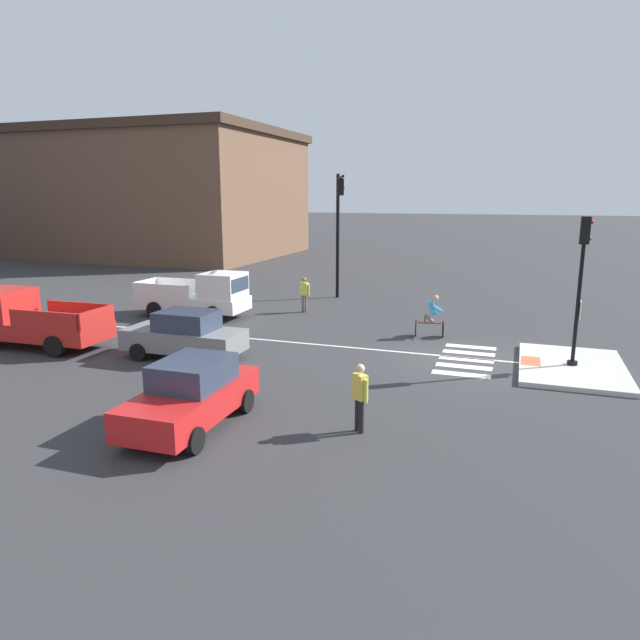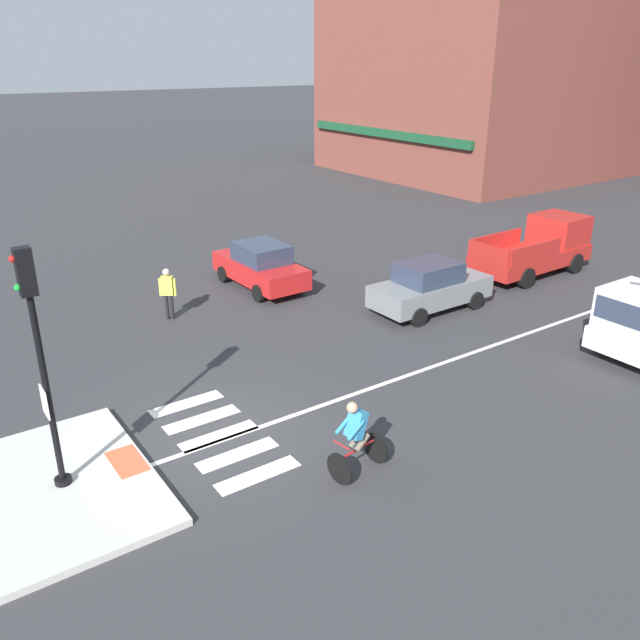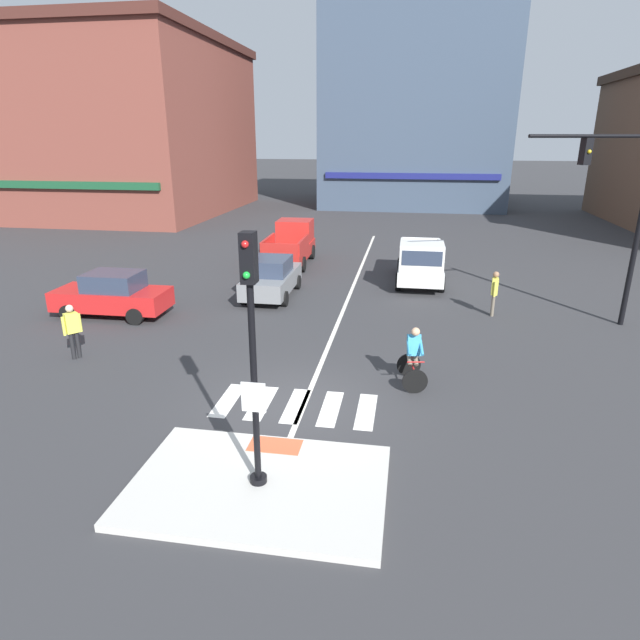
{
  "view_description": "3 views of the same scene",
  "coord_description": "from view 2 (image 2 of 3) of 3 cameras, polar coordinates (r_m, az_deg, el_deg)",
  "views": [
    {
      "loc": [
        -19.34,
        -1.52,
        5.49
      ],
      "look_at": [
        -0.77,
        4.98,
        1.17
      ],
      "focal_mm": 32.21,
      "sensor_mm": 36.0,
      "label": 1
    },
    {
      "loc": [
        11.26,
        -5.13,
        7.77
      ],
      "look_at": [
        -0.52,
        3.06,
        1.87
      ],
      "focal_mm": 36.22,
      "sensor_mm": 36.0,
      "label": 2
    },
    {
      "loc": [
        2.54,
        -11.44,
        6.26
      ],
      "look_at": [
        0.03,
        3.42,
        1.06
      ],
      "focal_mm": 29.88,
      "sensor_mm": 36.0,
      "label": 3
    }
  ],
  "objects": [
    {
      "name": "ground_plane",
      "position": [
        14.61,
        -8.84,
        -10.07
      ],
      "size": [
        300.0,
        300.0,
        0.0
      ],
      "primitive_type": "plane",
      "color": "#333335"
    },
    {
      "name": "traffic_island",
      "position": [
        13.76,
        -21.66,
        -13.48
      ],
      "size": [
        4.76,
        3.2,
        0.15
      ],
      "primitive_type": "cube",
      "color": "beige",
      "rests_on": "ground"
    },
    {
      "name": "tactile_pad_front",
      "position": [
        13.94,
        -16.67,
        -11.85
      ],
      "size": [
        1.1,
        0.6,
        0.01
      ],
      "primitive_type": "cube",
      "color": "#DB5B38",
      "rests_on": "traffic_island"
    },
    {
      "name": "signal_pole",
      "position": [
        12.37,
        -23.58,
        -2.45
      ],
      "size": [
        0.44,
        0.38,
        4.69
      ],
      "color": "black",
      "rests_on": "traffic_island"
    },
    {
      "name": "crosswalk_stripe_a",
      "position": [
        15.98,
        -11.72,
        -7.24
      ],
      "size": [
        0.44,
        1.8,
        0.01
      ],
      "primitive_type": "cube",
      "color": "silver",
      "rests_on": "ground"
    },
    {
      "name": "crosswalk_stripe_b",
      "position": [
        15.28,
        -10.39,
        -8.6
      ],
      "size": [
        0.44,
        1.8,
        0.01
      ],
      "primitive_type": "cube",
      "color": "silver",
      "rests_on": "ground"
    },
    {
      "name": "crosswalk_stripe_c",
      "position": [
        14.6,
        -8.92,
        -10.09
      ],
      "size": [
        0.44,
        1.8,
        0.01
      ],
      "primitive_type": "cube",
      "color": "silver",
      "rests_on": "ground"
    },
    {
      "name": "crosswalk_stripe_d",
      "position": [
        13.94,
        -7.3,
        -11.7
      ],
      "size": [
        0.44,
        1.8,
        0.01
      ],
      "primitive_type": "cube",
      "color": "silver",
      "rests_on": "ground"
    },
    {
      "name": "crosswalk_stripe_e",
      "position": [
        13.31,
        -5.5,
        -13.47
      ],
      "size": [
        0.44,
        1.8,
        0.01
      ],
      "primitive_type": "cube",
      "color": "silver",
      "rests_on": "ground"
    },
    {
      "name": "lane_centre_line",
      "position": [
        20.29,
        17.54,
        -1.26
      ],
      "size": [
        0.14,
        28.0,
        0.01
      ],
      "primitive_type": "cube",
      "color": "silver",
      "rests_on": "ground"
    },
    {
      "name": "building_far_block",
      "position": [
        50.69,
        15.6,
        20.76
      ],
      "size": [
        17.26,
        21.07,
        14.04
      ],
      "color": "brown",
      "rests_on": "ground"
    },
    {
      "name": "car_red_cross_left",
      "position": [
        23.21,
        -5.29,
        4.8
      ],
      "size": [
        4.12,
        1.89,
        1.64
      ],
      "color": "red",
      "rests_on": "ground"
    },
    {
      "name": "car_grey_westbound_far",
      "position": [
        21.29,
        9.69,
        2.93
      ],
      "size": [
        1.87,
        4.11,
        1.64
      ],
      "color": "slate",
      "rests_on": "ground"
    },
    {
      "name": "pickup_truck_red_westbound_distant",
      "position": [
        26.12,
        18.8,
        6.07
      ],
      "size": [
        2.17,
        5.15,
        2.08
      ],
      "color": "red",
      "rests_on": "ground"
    },
    {
      "name": "cyclist",
      "position": [
        12.83,
        3.23,
        -10.22
      ],
      "size": [
        0.83,
        1.18,
        1.68
      ],
      "color": "black",
      "rests_on": "ground"
    },
    {
      "name": "pedestrian_at_curb_left",
      "position": [
        20.74,
        -13.3,
        2.62
      ],
      "size": [
        0.39,
        0.46,
        1.67
      ],
      "color": "black",
      "rests_on": "ground"
    }
  ]
}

